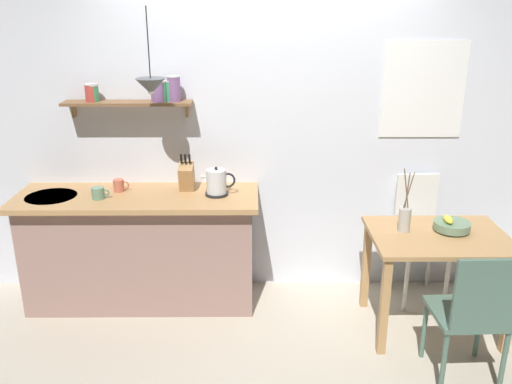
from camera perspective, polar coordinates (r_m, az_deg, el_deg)
ground_plane at (r=4.21m, az=1.42°, el=-13.43°), size 14.00×14.00×0.00m
back_wall at (r=4.30m, az=4.04°, el=6.83°), size 6.80×0.11×2.70m
kitchen_counter at (r=4.36m, az=-12.01°, el=-5.80°), size 1.83×0.63×0.91m
wall_shelf at (r=4.17m, az=-12.55°, el=9.86°), size 0.96×0.20×0.32m
dining_table at (r=4.05m, az=18.55°, el=-5.89°), size 0.95×0.71×0.75m
dining_chair_near at (r=3.61m, az=21.93°, el=-11.56°), size 0.44×0.43×0.92m
dining_chair_far at (r=4.53m, az=16.68°, el=-4.14°), size 0.41×0.45×1.00m
fruit_bowl at (r=4.07m, az=19.89°, el=-3.31°), size 0.25×0.25×0.11m
twig_vase at (r=3.96m, az=15.39°, el=-2.69°), size 0.09×0.08×0.46m
electric_kettle at (r=4.05m, az=-4.15°, el=1.00°), size 0.26×0.17×0.22m
knife_block at (r=4.17m, az=-7.32°, el=1.68°), size 0.11×0.19×0.30m
coffee_mug_by_sink at (r=4.15m, az=-16.25°, el=-0.11°), size 0.13×0.09×0.09m
coffee_mug_spare at (r=4.27m, az=-14.21°, el=0.68°), size 0.12×0.08×0.09m
pendant_lamp at (r=3.83m, az=-11.01°, el=10.88°), size 0.21×0.21×0.58m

